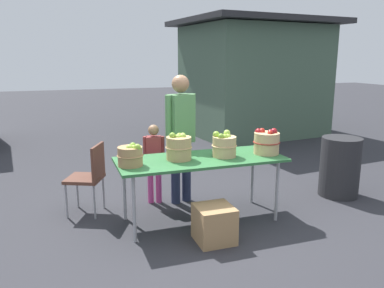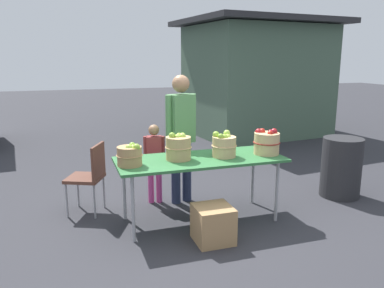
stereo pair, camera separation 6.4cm
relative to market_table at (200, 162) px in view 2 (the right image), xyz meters
name	(u,v)px [view 2 (the right image)]	position (x,y,z in m)	size (l,w,h in m)	color
ground_plane	(200,220)	(0.00, 0.00, -0.71)	(40.00, 40.00, 0.00)	#2D2D33
market_table	(200,162)	(0.00, 0.00, 0.00)	(1.90, 0.76, 0.75)	#2D6B38
apple_basket_green_0	(130,155)	(-0.80, -0.06, 0.16)	(0.28, 0.28, 0.25)	#A87F51
apple_basket_green_1	(178,147)	(-0.25, 0.03, 0.19)	(0.30, 0.30, 0.31)	tan
apple_basket_green_2	(224,145)	(0.28, -0.02, 0.18)	(0.29, 0.29, 0.30)	tan
apple_basket_red_0	(267,143)	(0.81, -0.06, 0.18)	(0.32, 0.32, 0.31)	tan
vendor_adult	(181,129)	(-0.04, 0.64, 0.27)	(0.43, 0.29, 1.66)	#262D4C
child_customer	(154,157)	(-0.37, 0.72, -0.09)	(0.27, 0.18, 1.04)	#CC3F8C
food_kiosk	(256,78)	(3.09, 4.61, 0.68)	(3.80, 3.28, 2.74)	#47604C
folding_chair	(90,173)	(-1.19, 0.62, -0.20)	(0.53, 0.53, 0.86)	brown
trash_barrel	(341,167)	(2.09, 0.16, -0.30)	(0.53, 0.53, 0.81)	#262628
produce_crate	(213,224)	(-0.05, -0.55, -0.52)	(0.38, 0.38, 0.38)	#A87F51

